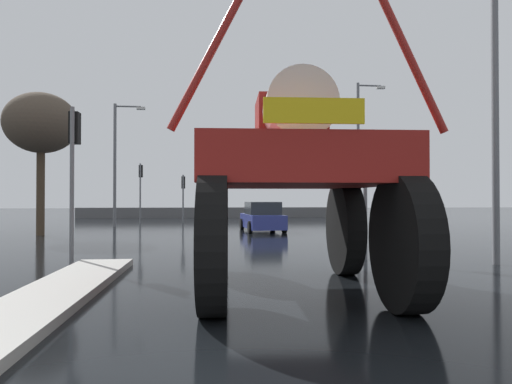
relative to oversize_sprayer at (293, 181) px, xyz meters
name	(u,v)px	position (x,y,z in m)	size (l,w,h in m)	color
ground_plane	(227,236)	(-0.81, 12.48, -2.02)	(120.00, 120.00, 0.00)	black
median_island	(36,305)	(-4.14, -1.07, -1.94)	(1.28, 9.35, 0.15)	#B2AFA8
oversize_sprayer	(293,181)	(0.00, 0.00, 0.00)	(4.10, 5.62, 4.75)	black
sedan_ahead	(262,217)	(1.08, 14.94, -1.30)	(2.14, 4.22, 1.52)	navy
traffic_signal_near_left	(74,150)	(-5.12, 4.06, 0.96)	(0.24, 0.54, 4.08)	slate
traffic_signal_near_right	(363,173)	(2.72, 4.07, 0.40)	(0.24, 0.54, 3.32)	slate
traffic_signal_far_left	(183,188)	(-3.49, 23.59, 0.41)	(0.24, 0.55, 3.33)	slate
traffic_signal_far_right	(141,180)	(-6.40, 23.57, 0.97)	(0.24, 0.55, 4.10)	slate
streetlight_near_right	(499,85)	(5.87, 2.71, 2.60)	(1.72, 0.24, 8.38)	slate
streetlight_far_left	(117,158)	(-7.19, 19.75, 2.14)	(1.88, 0.24, 7.43)	slate
streetlight_far_right	(360,147)	(7.58, 18.84, 2.84)	(1.80, 0.24, 8.82)	slate
bare_tree_left	(41,124)	(-9.35, 13.44, 3.11)	(3.28, 3.28, 6.57)	#473828
roadside_barrier	(220,213)	(-0.81, 31.72, -1.57)	(24.62, 0.24, 0.90)	#59595B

